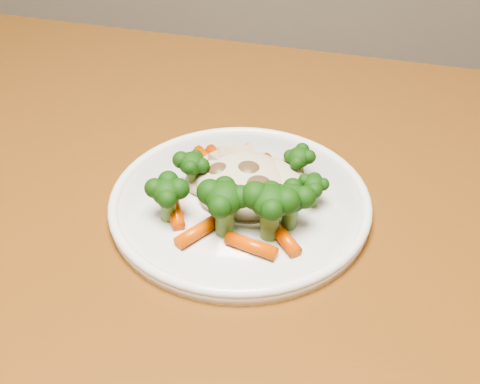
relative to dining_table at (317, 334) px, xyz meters
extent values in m
cube|color=brown|center=(0.00, 0.00, 0.07)|extent=(1.34, 0.98, 0.04)
cube|color=brown|center=(-0.51, 0.42, -0.30)|extent=(0.07, 0.07, 0.71)
cylinder|color=white|center=(-0.08, 0.06, 0.10)|extent=(0.24, 0.24, 0.01)
ellipsoid|color=beige|center=(-0.08, 0.08, 0.13)|extent=(0.10, 0.09, 0.04)
ellipsoid|color=black|center=(-0.14, 0.02, 0.13)|extent=(0.04, 0.04, 0.04)
ellipsoid|color=black|center=(-0.09, 0.01, 0.13)|extent=(0.05, 0.05, 0.05)
ellipsoid|color=black|center=(-0.05, 0.02, 0.13)|extent=(0.05, 0.05, 0.05)
ellipsoid|color=black|center=(-0.03, 0.03, 0.13)|extent=(0.05, 0.05, 0.04)
ellipsoid|color=black|center=(-0.02, 0.06, 0.12)|extent=(0.03, 0.03, 0.03)
ellipsoid|color=black|center=(-0.03, 0.10, 0.12)|extent=(0.04, 0.04, 0.03)
ellipsoid|color=black|center=(-0.13, 0.07, 0.12)|extent=(0.04, 0.04, 0.04)
cylinder|color=#E95505|center=(-0.12, 0.11, 0.11)|extent=(0.04, 0.05, 0.01)
cylinder|color=#E95505|center=(-0.07, 0.11, 0.11)|extent=(0.03, 0.04, 0.01)
cylinder|color=#E95505|center=(-0.03, 0.10, 0.11)|extent=(0.05, 0.03, 0.01)
cylinder|color=#E95505|center=(-0.14, 0.03, 0.11)|extent=(0.03, 0.05, 0.01)
cylinder|color=#E95505|center=(-0.11, 0.00, 0.11)|extent=(0.04, 0.04, 0.01)
cylinder|color=#E95505|center=(-0.06, -0.01, 0.11)|extent=(0.05, 0.03, 0.01)
cylinder|color=#E95505|center=(-0.04, 0.01, 0.11)|extent=(0.03, 0.04, 0.01)
cylinder|color=#E95505|center=(-0.06, 0.06, 0.12)|extent=(0.02, 0.04, 0.01)
cylinder|color=#E95505|center=(-0.09, 0.10, 0.12)|extent=(0.03, 0.04, 0.01)
cylinder|color=#E95505|center=(-0.11, 0.11, 0.11)|extent=(0.04, 0.05, 0.01)
ellipsoid|color=brown|center=(-0.08, 0.08, 0.13)|extent=(0.03, 0.03, 0.02)
ellipsoid|color=brown|center=(-0.07, 0.06, 0.13)|extent=(0.03, 0.03, 0.02)
ellipsoid|color=brown|center=(-0.10, 0.07, 0.13)|extent=(0.02, 0.02, 0.02)
cube|color=tan|center=(-0.10, 0.10, 0.12)|extent=(0.03, 0.02, 0.01)
cube|color=tan|center=(-0.08, 0.10, 0.12)|extent=(0.02, 0.02, 0.01)
cube|color=tan|center=(-0.11, 0.10, 0.12)|extent=(0.02, 0.03, 0.01)
cube|color=tan|center=(-0.09, 0.11, 0.12)|extent=(0.03, 0.02, 0.01)
camera|label=1|loc=(-0.02, -0.37, 0.46)|focal=45.00mm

